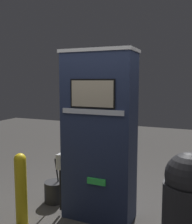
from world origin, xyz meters
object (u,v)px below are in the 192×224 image
(gas_pump, at_px, (99,136))
(squeegee_bucket, at_px, (55,191))
(safety_bollard, at_px, (21,187))
(trash_bin, at_px, (188,203))

(gas_pump, bearing_deg, squeegee_bucket, 169.51)
(gas_pump, relative_size, squeegee_bucket, 3.21)
(safety_bollard, xyz_separation_m, squeegee_bucket, (0.04, 0.67, -0.32))
(safety_bollard, relative_size, squeegee_bucket, 1.35)
(gas_pump, distance_m, squeegee_bucket, 1.18)
(squeegee_bucket, bearing_deg, gas_pump, -10.49)
(gas_pump, height_order, squeegee_bucket, gas_pump)
(gas_pump, bearing_deg, safety_bollard, -145.95)
(trash_bin, bearing_deg, gas_pump, 163.36)
(trash_bin, relative_size, squeegee_bucket, 1.59)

